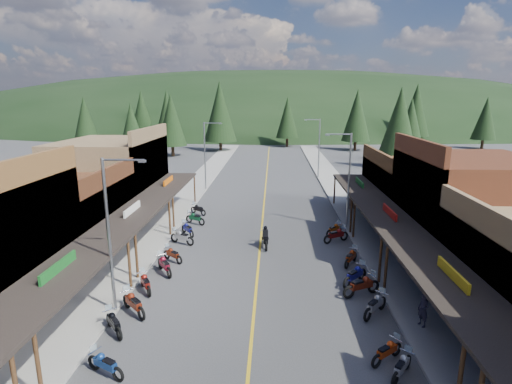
# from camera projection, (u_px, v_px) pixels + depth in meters

# --- Properties ---
(ground) EXTENTS (220.00, 220.00, 0.00)m
(ground) POSITION_uv_depth(u_px,v_px,m) (258.00, 267.00, 25.99)
(ground) COLOR #38383A
(ground) RESTS_ON ground
(centerline) EXTENTS (0.15, 90.00, 0.01)m
(centerline) POSITION_uv_depth(u_px,v_px,m) (265.00, 194.00, 45.44)
(centerline) COLOR gold
(centerline) RESTS_ON ground
(sidewalk_west) EXTENTS (3.40, 94.00, 0.15)m
(sidewalk_west) POSITION_uv_depth(u_px,v_px,m) (189.00, 193.00, 45.79)
(sidewalk_west) COLOR gray
(sidewalk_west) RESTS_ON ground
(sidewalk_east) EXTENTS (3.40, 94.00, 0.15)m
(sidewalk_east) POSITION_uv_depth(u_px,v_px,m) (342.00, 195.00, 45.06)
(sidewalk_east) COLOR gray
(sidewalk_east) RESTS_ON ground
(shop_west_2) EXTENTS (10.90, 9.00, 6.20)m
(shop_west_2) POSITION_uv_depth(u_px,v_px,m) (61.00, 219.00, 27.64)
(shop_west_2) COLOR #3F2111
(shop_west_2) RESTS_ON ground
(shop_west_3) EXTENTS (10.90, 10.20, 8.20)m
(shop_west_3) POSITION_uv_depth(u_px,v_px,m) (114.00, 178.00, 36.75)
(shop_west_3) COLOR brown
(shop_west_3) RESTS_ON ground
(shop_east_2) EXTENTS (10.90, 9.00, 8.20)m
(shop_east_2) POSITION_uv_depth(u_px,v_px,m) (468.00, 210.00, 26.26)
(shop_east_2) COLOR #562B19
(shop_east_2) RESTS_ON ground
(shop_east_3) EXTENTS (10.90, 10.20, 6.20)m
(shop_east_3) POSITION_uv_depth(u_px,v_px,m) (416.00, 191.00, 35.82)
(shop_east_3) COLOR #4C2D16
(shop_east_3) RESTS_ON ground
(streetlight_0) EXTENTS (2.16, 0.18, 8.00)m
(streetlight_0) POSITION_uv_depth(u_px,v_px,m) (111.00, 230.00, 19.43)
(streetlight_0) COLOR gray
(streetlight_0) RESTS_ON ground
(streetlight_1) EXTENTS (2.16, 0.18, 8.00)m
(streetlight_1) POSITION_uv_depth(u_px,v_px,m) (206.00, 153.00, 46.65)
(streetlight_1) COLOR gray
(streetlight_1) RESTS_ON ground
(streetlight_2) EXTENTS (2.16, 0.18, 8.00)m
(streetlight_2) POSITION_uv_depth(u_px,v_px,m) (347.00, 177.00, 32.45)
(streetlight_2) COLOR gray
(streetlight_2) RESTS_ON ground
(streetlight_3) EXTENTS (2.16, 0.18, 8.00)m
(streetlight_3) POSITION_uv_depth(u_px,v_px,m) (318.00, 145.00, 53.84)
(streetlight_3) COLOR gray
(streetlight_3) RESTS_ON ground
(ridge_hill) EXTENTS (310.00, 140.00, 60.00)m
(ridge_hill) POSITION_uv_depth(u_px,v_px,m) (271.00, 126.00, 157.25)
(ridge_hill) COLOR black
(ridge_hill) RESTS_ON ground
(pine_0) EXTENTS (5.04, 5.04, 11.00)m
(pine_0) POSITION_uv_depth(u_px,v_px,m) (85.00, 118.00, 86.47)
(pine_0) COLOR black
(pine_0) RESTS_ON ground
(pine_1) EXTENTS (5.88, 5.88, 12.50)m
(pine_1) POSITION_uv_depth(u_px,v_px,m) (167.00, 113.00, 93.40)
(pine_1) COLOR black
(pine_1) RESTS_ON ground
(pine_2) EXTENTS (6.72, 6.72, 14.00)m
(pine_2) POSITION_uv_depth(u_px,v_px,m) (220.00, 112.00, 80.97)
(pine_2) COLOR black
(pine_2) RESTS_ON ground
(pine_3) EXTENTS (5.04, 5.04, 11.00)m
(pine_3) POSITION_uv_depth(u_px,v_px,m) (287.00, 117.00, 88.50)
(pine_3) COLOR black
(pine_3) RESTS_ON ground
(pine_4) EXTENTS (5.88, 5.88, 12.50)m
(pine_4) POSITION_uv_depth(u_px,v_px,m) (357.00, 115.00, 81.91)
(pine_4) COLOR black
(pine_4) RESTS_ON ground
(pine_5) EXTENTS (6.72, 6.72, 14.00)m
(pine_5) POSITION_uv_depth(u_px,v_px,m) (416.00, 110.00, 92.73)
(pine_5) COLOR black
(pine_5) RESTS_ON ground
(pine_6) EXTENTS (5.04, 5.04, 11.00)m
(pine_6) POSITION_uv_depth(u_px,v_px,m) (486.00, 118.00, 84.79)
(pine_6) COLOR black
(pine_6) RESTS_ON ground
(pine_7) EXTENTS (5.88, 5.88, 12.50)m
(pine_7) POSITION_uv_depth(u_px,v_px,m) (142.00, 112.00, 99.57)
(pine_7) COLOR black
(pine_7) RESTS_ON ground
(pine_8) EXTENTS (4.48, 4.48, 10.00)m
(pine_8) POSITION_uv_depth(u_px,v_px,m) (132.00, 128.00, 64.43)
(pine_8) COLOR black
(pine_8) RESTS_ON ground
(pine_9) EXTENTS (4.93, 4.93, 10.80)m
(pine_9) POSITION_uv_depth(u_px,v_px,m) (410.00, 124.00, 67.27)
(pine_9) COLOR black
(pine_9) RESTS_ON ground
(pine_10) EXTENTS (5.38, 5.38, 11.60)m
(pine_10) POSITION_uv_depth(u_px,v_px,m) (171.00, 120.00, 73.80)
(pine_10) COLOR black
(pine_10) RESTS_ON ground
(pine_11) EXTENTS (5.82, 5.82, 12.40)m
(pine_11) POSITION_uv_depth(u_px,v_px,m) (399.00, 122.00, 60.44)
(pine_11) COLOR black
(pine_11) RESTS_ON ground
(bike_west_3) EXTENTS (2.03, 1.48, 1.11)m
(bike_west_3) POSITION_uv_depth(u_px,v_px,m) (105.00, 363.00, 15.68)
(bike_west_3) COLOR navy
(bike_west_3) RESTS_ON ground
(bike_west_4) EXTENTS (1.78, 1.96, 1.14)m
(bike_west_4) POSITION_uv_depth(u_px,v_px,m) (114.00, 322.00, 18.52)
(bike_west_4) COLOR black
(bike_west_4) RESTS_ON ground
(bike_west_5) EXTENTS (2.13, 2.14, 1.29)m
(bike_west_5) POSITION_uv_depth(u_px,v_px,m) (133.00, 302.00, 20.15)
(bike_west_5) COLOR maroon
(bike_west_5) RESTS_ON ground
(bike_west_6) EXTENTS (1.63, 2.08, 1.16)m
(bike_west_6) POSITION_uv_depth(u_px,v_px,m) (145.00, 282.00, 22.52)
(bike_west_6) COLOR maroon
(bike_west_6) RESTS_ON ground
(bike_west_7) EXTENTS (1.85, 2.23, 1.26)m
(bike_west_7) POSITION_uv_depth(u_px,v_px,m) (164.00, 264.00, 24.82)
(bike_west_7) COLOR maroon
(bike_west_7) RESTS_ON ground
(bike_west_8) EXTENTS (1.88, 1.71, 1.09)m
(bike_west_8) POSITION_uv_depth(u_px,v_px,m) (173.00, 254.00, 26.68)
(bike_west_8) COLOR maroon
(bike_west_8) RESTS_ON ground
(bike_west_9) EXTENTS (2.21, 1.60, 1.21)m
(bike_west_9) POSITION_uv_depth(u_px,v_px,m) (182.00, 236.00, 29.88)
(bike_west_9) COLOR gray
(bike_west_9) RESTS_ON ground
(bike_west_10) EXTENTS (1.75, 2.03, 1.16)m
(bike_west_10) POSITION_uv_depth(u_px,v_px,m) (188.00, 228.00, 31.77)
(bike_west_10) COLOR navy
(bike_west_10) RESTS_ON ground
(bike_west_11) EXTENTS (2.11, 1.64, 1.17)m
(bike_west_11) POSITION_uv_depth(u_px,v_px,m) (195.00, 218.00, 34.61)
(bike_west_11) COLOR #0D4324
(bike_west_11) RESTS_ON ground
(bike_west_12) EXTENTS (1.95, 1.73, 1.13)m
(bike_west_12) POSITION_uv_depth(u_px,v_px,m) (198.00, 209.00, 37.45)
(bike_west_12) COLOR black
(bike_west_12) RESTS_ON ground
(bike_east_3) EXTENTS (1.61, 1.84, 1.06)m
(bike_east_3) POSITION_uv_depth(u_px,v_px,m) (402.00, 366.00, 15.57)
(bike_east_3) COLOR #99999E
(bike_east_3) RESTS_ON ground
(bike_east_4) EXTENTS (1.85, 1.64, 1.06)m
(bike_east_4) POSITION_uv_depth(u_px,v_px,m) (387.00, 350.00, 16.51)
(bike_east_4) COLOR red
(bike_east_4) RESTS_ON ground
(bike_east_5) EXTENTS (1.96, 2.10, 1.23)m
(bike_east_5) POSITION_uv_depth(u_px,v_px,m) (375.00, 304.00, 20.05)
(bike_east_5) COLOR gray
(bike_east_5) RESTS_ON ground
(bike_east_6) EXTENTS (2.45, 1.72, 1.34)m
(bike_east_6) POSITION_uv_depth(u_px,v_px,m) (362.00, 285.00, 22.03)
(bike_east_6) COLOR maroon
(bike_east_6) RESTS_ON ground
(bike_east_7) EXTENTS (2.12, 2.19, 1.31)m
(bike_east_7) POSITION_uv_depth(u_px,v_px,m) (355.00, 274.00, 23.35)
(bike_east_7) COLOR navy
(bike_east_7) RESTS_ON ground
(bike_east_8) EXTENTS (1.61, 2.10, 1.16)m
(bike_east_8) POSITION_uv_depth(u_px,v_px,m) (351.00, 257.00, 26.12)
(bike_east_8) COLOR #982E0A
(bike_east_8) RESTS_ON ground
(bike_east_9) EXTENTS (2.28, 1.74, 1.26)m
(bike_east_9) POSITION_uv_depth(u_px,v_px,m) (336.00, 234.00, 30.23)
(bike_east_9) COLOR maroon
(bike_east_9) RESTS_ON ground
(bike_east_10) EXTENTS (1.81, 1.85, 1.11)m
(bike_east_10) POSITION_uv_depth(u_px,v_px,m) (334.00, 229.00, 31.75)
(bike_east_10) COLOR #9F3E0B
(bike_east_10) RESTS_ON ground
(rider_on_bike) EXTENTS (0.96, 2.31, 1.71)m
(rider_on_bike) POSITION_uv_depth(u_px,v_px,m) (265.00, 238.00, 29.26)
(rider_on_bike) COLOR black
(rider_on_bike) RESTS_ON ground
(pedestrian_east_a) EXTENTS (0.60, 0.72, 1.68)m
(pedestrian_east_a) POSITION_uv_depth(u_px,v_px,m) (423.00, 310.00, 18.80)
(pedestrian_east_a) COLOR #262233
(pedestrian_east_a) RESTS_ON sidewalk_east
(pedestrian_east_b) EXTENTS (0.95, 0.64, 1.80)m
(pedestrian_east_b) POSITION_uv_depth(u_px,v_px,m) (350.00, 200.00, 38.94)
(pedestrian_east_b) COLOR brown
(pedestrian_east_b) RESTS_ON sidewalk_east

